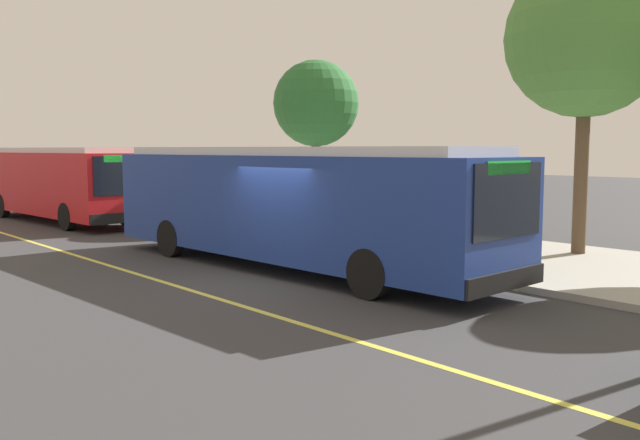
{
  "coord_description": "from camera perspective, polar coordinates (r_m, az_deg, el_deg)",
  "views": [
    {
      "loc": [
        12.05,
        -9.26,
        2.9
      ],
      "look_at": [
        -0.27,
        1.35,
        1.22
      ],
      "focal_mm": 38.6,
      "sensor_mm": 36.0,
      "label": 1
    }
  ],
  "objects": [
    {
      "name": "transit_bus_main",
      "position": [
        16.64,
        -2.48,
        1.49
      ],
      "size": [
        12.1,
        3.1,
        2.95
      ],
      "color": "navy",
      "rests_on": "ground_plane"
    },
    {
      "name": "sidewalk_curb",
      "position": [
        19.65,
        10.87,
        -2.46
      ],
      "size": [
        44.0,
        6.4,
        0.15
      ],
      "primitive_type": "cube",
      "color": "#A8A399",
      "rests_on": "ground_plane"
    },
    {
      "name": "bus_shelter",
      "position": [
        21.49,
        5.15,
        3.27
      ],
      "size": [
        2.9,
        1.6,
        2.48
      ],
      "color": "#333338",
      "rests_on": "sidewalk_curb"
    },
    {
      "name": "street_tree_near_shelter",
      "position": [
        26.91,
        -0.35,
        9.58
      ],
      "size": [
        3.32,
        3.32,
        6.16
      ],
      "color": "brown",
      "rests_on": "sidewalk_curb"
    },
    {
      "name": "ground_plane",
      "position": [
        15.47,
        -3.14,
        -4.9
      ],
      "size": [
        120.0,
        120.0,
        0.0
      ],
      "primitive_type": "plane",
      "color": "#38383A"
    },
    {
      "name": "transit_bus_second",
      "position": [
        29.42,
        -20.75,
        3.03
      ],
      "size": [
        10.75,
        3.08,
        2.95
      ],
      "color": "red",
      "rests_on": "ground_plane"
    },
    {
      "name": "route_sign_post",
      "position": [
        17.93,
        5.31,
        2.87
      ],
      "size": [
        0.44,
        0.08,
        2.8
      ],
      "color": "#333338",
      "rests_on": "sidewalk_curb"
    },
    {
      "name": "lane_stripe_center",
      "position": [
        14.26,
        -10.2,
        -5.9
      ],
      "size": [
        36.0,
        0.14,
        0.01
      ],
      "primitive_type": "cube",
      "color": "#E0D64C",
      "rests_on": "ground_plane"
    },
    {
      "name": "street_tree_upstreet",
      "position": [
        19.5,
        21.22,
        13.92
      ],
      "size": [
        4.15,
        4.15,
        7.7
      ],
      "color": "brown",
      "rests_on": "sidewalk_curb"
    },
    {
      "name": "waiting_bench",
      "position": [
        21.26,
        5.61,
        -0.24
      ],
      "size": [
        1.6,
        0.48,
        0.95
      ],
      "color": "brown",
      "rests_on": "sidewalk_curb"
    }
  ]
}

